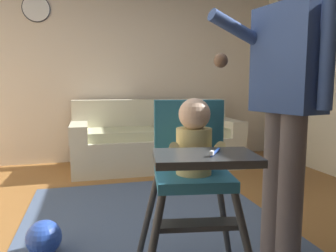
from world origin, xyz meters
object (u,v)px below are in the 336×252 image
(couch, at_px, (157,141))
(toy_ball, at_px, (292,179))
(high_chair, at_px, (193,158))
(wall_clock, at_px, (36,8))
(adult_standing, at_px, (286,103))
(toy_ball_second, at_px, (44,238))

(couch, height_order, toy_ball, couch)
(high_chair, relative_size, wall_clock, 2.86)
(adult_standing, bearing_deg, high_chair, -0.20)
(couch, xyz_separation_m, toy_ball_second, (-1.15, -1.98, -0.22))
(adult_standing, xyz_separation_m, wall_clock, (-1.67, 2.89, 1.08))
(couch, xyz_separation_m, toy_ball, (1.15, -1.25, -0.24))
(toy_ball, bearing_deg, high_chair, -139.69)
(adult_standing, distance_m, toy_ball_second, 1.66)
(toy_ball, relative_size, wall_clock, 0.52)
(couch, height_order, adult_standing, adult_standing)
(couch, distance_m, wall_clock, 2.28)
(high_chair, xyz_separation_m, adult_standing, (0.59, 0.13, 0.25))
(high_chair, xyz_separation_m, toy_ball, (1.53, 1.29, -0.60))
(toy_ball, bearing_deg, wall_clock, 146.51)
(high_chair, distance_m, adult_standing, 0.66)
(couch, relative_size, high_chair, 2.15)
(high_chair, relative_size, toy_ball_second, 4.57)
(wall_clock, bearing_deg, toy_ball, -33.49)
(adult_standing, height_order, wall_clock, wall_clock)
(couch, distance_m, high_chair, 2.59)
(adult_standing, relative_size, wall_clock, 4.83)
(couch, distance_m, adult_standing, 2.50)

